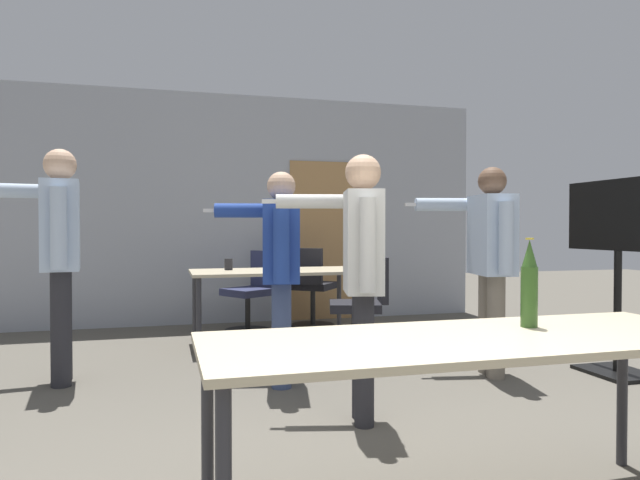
# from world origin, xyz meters

# --- Properties ---
(back_wall) EXTENTS (6.33, 0.12, 2.85)m
(back_wall) POSITION_xyz_m (0.03, 5.69, 1.42)
(back_wall) COLOR #A3A8B2
(back_wall) RESTS_ON ground_plane
(conference_table_near) EXTENTS (2.16, 0.76, 0.76)m
(conference_table_near) POSITION_xyz_m (0.27, 0.50, 0.69)
(conference_table_near) COLOR #C6B793
(conference_table_near) RESTS_ON ground_plane
(conference_table_far) EXTENTS (1.70, 0.82, 0.76)m
(conference_table_far) POSITION_xyz_m (0.19, 4.21, 0.68)
(conference_table_far) COLOR #C6B793
(conference_table_far) RESTS_ON ground_plane
(tv_screen) EXTENTS (0.44, 1.11, 1.58)m
(tv_screen) POSITION_xyz_m (2.62, 2.28, 0.98)
(tv_screen) COLOR black
(tv_screen) RESTS_ON ground_plane
(person_right_polo) EXTENTS (0.75, 0.77, 1.67)m
(person_right_polo) POSITION_xyz_m (1.61, 2.54, 1.00)
(person_right_polo) COLOR slate
(person_right_polo) RESTS_ON ground_plane
(person_left_plaid) EXTENTS (0.87, 0.69, 1.78)m
(person_left_plaid) POSITION_xyz_m (-1.68, 3.19, 1.07)
(person_left_plaid) COLOR #28282D
(person_left_plaid) RESTS_ON ground_plane
(person_near_casual) EXTENTS (0.71, 0.68, 1.63)m
(person_near_casual) POSITION_xyz_m (0.24, 1.77, 0.99)
(person_near_casual) COLOR #28282D
(person_near_casual) RESTS_ON ground_plane
(person_far_watching) EXTENTS (0.73, 0.80, 1.61)m
(person_far_watching) POSITION_xyz_m (-0.07, 2.72, 0.96)
(person_far_watching) COLOR #3D4C75
(person_far_watching) RESTS_ON ground_plane
(office_chair_near_pushed) EXTENTS (0.68, 0.66, 0.92)m
(office_chair_near_pushed) POSITION_xyz_m (0.07, 5.00, 0.43)
(office_chair_near_pushed) COLOR black
(office_chair_near_pushed) RESTS_ON ground_plane
(office_chair_far_right) EXTENTS (0.62, 0.57, 0.92)m
(office_chair_far_right) POSITION_xyz_m (0.86, 3.46, 0.43)
(office_chair_far_right) COLOR black
(office_chair_far_right) RESTS_ON ground_plane
(office_chair_side_rolled) EXTENTS (0.67, 0.69, 0.95)m
(office_chair_side_rolled) POSITION_xyz_m (0.77, 5.04, 0.45)
(office_chair_side_rolled) COLOR black
(office_chair_side_rolled) RESTS_ON ground_plane
(beer_bottle) EXTENTS (0.07, 0.07, 0.39)m
(beer_bottle) POSITION_xyz_m (0.61, 0.62, 0.94)
(beer_bottle) COLOR #2D511E
(beer_bottle) RESTS_ON conference_table_near
(drink_cup) EXTENTS (0.08, 0.08, 0.12)m
(drink_cup) POSITION_xyz_m (-0.27, 4.37, 0.81)
(drink_cup) COLOR #232328
(drink_cup) RESTS_ON conference_table_far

